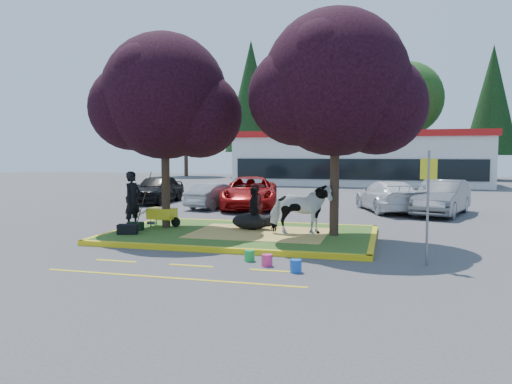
% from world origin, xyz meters
% --- Properties ---
extents(ground, '(90.00, 90.00, 0.00)m').
position_xyz_m(ground, '(0.00, 0.00, 0.00)').
color(ground, '#424244').
rests_on(ground, ground).
extents(median_island, '(8.00, 5.00, 0.15)m').
position_xyz_m(median_island, '(0.00, 0.00, 0.07)').
color(median_island, '#335A1C').
rests_on(median_island, ground).
extents(curb_near, '(8.30, 0.16, 0.15)m').
position_xyz_m(curb_near, '(0.00, -2.58, 0.07)').
color(curb_near, yellow).
rests_on(curb_near, ground).
extents(curb_far, '(8.30, 0.16, 0.15)m').
position_xyz_m(curb_far, '(0.00, 2.58, 0.07)').
color(curb_far, yellow).
rests_on(curb_far, ground).
extents(curb_left, '(0.16, 5.30, 0.15)m').
position_xyz_m(curb_left, '(-4.08, 0.00, 0.07)').
color(curb_left, yellow).
rests_on(curb_left, ground).
extents(curb_right, '(0.16, 5.30, 0.15)m').
position_xyz_m(curb_right, '(4.08, 0.00, 0.07)').
color(curb_right, yellow).
rests_on(curb_right, ground).
extents(straw_bedding, '(4.20, 3.00, 0.01)m').
position_xyz_m(straw_bedding, '(0.60, 0.00, 0.15)').
color(straw_bedding, '#E3C35D').
rests_on(straw_bedding, median_island).
extents(tree_purple_left, '(5.06, 4.20, 6.51)m').
position_xyz_m(tree_purple_left, '(-2.78, 0.38, 4.36)').
color(tree_purple_left, black).
rests_on(tree_purple_left, median_island).
extents(tree_purple_right, '(5.30, 4.40, 6.82)m').
position_xyz_m(tree_purple_right, '(2.92, 0.18, 4.56)').
color(tree_purple_right, black).
rests_on(tree_purple_right, median_island).
extents(fire_lane_stripe_a, '(1.10, 0.12, 0.01)m').
position_xyz_m(fire_lane_stripe_a, '(-2.00, -4.20, 0.00)').
color(fire_lane_stripe_a, yellow).
rests_on(fire_lane_stripe_a, ground).
extents(fire_lane_stripe_b, '(1.10, 0.12, 0.01)m').
position_xyz_m(fire_lane_stripe_b, '(0.00, -4.20, 0.00)').
color(fire_lane_stripe_b, yellow).
rests_on(fire_lane_stripe_b, ground).
extents(fire_lane_stripe_c, '(1.10, 0.12, 0.01)m').
position_xyz_m(fire_lane_stripe_c, '(2.00, -4.20, 0.00)').
color(fire_lane_stripe_c, yellow).
rests_on(fire_lane_stripe_c, ground).
extents(fire_lane_long, '(6.00, 0.10, 0.01)m').
position_xyz_m(fire_lane_long, '(0.00, -5.40, 0.00)').
color(fire_lane_long, yellow).
rests_on(fire_lane_long, ground).
extents(retail_building, '(20.40, 8.40, 4.40)m').
position_xyz_m(retail_building, '(2.00, 27.98, 2.25)').
color(retail_building, silver).
rests_on(retail_building, ground).
extents(treeline, '(46.58, 7.80, 14.63)m').
position_xyz_m(treeline, '(1.23, 37.61, 7.73)').
color(treeline, black).
rests_on(treeline, ground).
extents(cow, '(2.01, 1.24, 1.58)m').
position_xyz_m(cow, '(1.89, 0.01, 0.94)').
color(cow, white).
rests_on(cow, median_island).
extents(calf, '(1.44, 1.13, 0.55)m').
position_xyz_m(calf, '(0.12, 0.64, 0.42)').
color(calf, black).
rests_on(calf, median_island).
extents(handler, '(0.59, 0.78, 1.91)m').
position_xyz_m(handler, '(-3.70, -0.23, 1.11)').
color(handler, black).
rests_on(handler, median_island).
extents(visitor_a, '(0.66, 0.79, 1.47)m').
position_xyz_m(visitor_a, '(-0.02, 1.68, 0.89)').
color(visitor_a, '#4B1519').
rests_on(visitor_a, median_island).
extents(visitor_b, '(0.50, 0.88, 1.41)m').
position_xyz_m(visitor_b, '(0.24, 0.58, 0.86)').
color(visitor_b, black).
rests_on(visitor_b, median_island).
extents(wheelbarrow, '(1.67, 0.65, 0.63)m').
position_xyz_m(wheelbarrow, '(-3.00, 0.53, 0.58)').
color(wheelbarrow, black).
rests_on(wheelbarrow, median_island).
extents(gear_bag_dark, '(0.67, 0.47, 0.31)m').
position_xyz_m(gear_bag_dark, '(-3.33, -1.26, 0.30)').
color(gear_bag_dark, black).
rests_on(gear_bag_dark, median_island).
extents(gear_bag_green, '(0.53, 0.36, 0.26)m').
position_xyz_m(gear_bag_green, '(-3.48, -0.49, 0.28)').
color(gear_bag_green, black).
rests_on(gear_bag_green, median_island).
extents(sign_post, '(0.38, 0.09, 2.74)m').
position_xyz_m(sign_post, '(5.40, -2.70, 1.71)').
color(sign_post, slate).
rests_on(sign_post, ground).
extents(bucket_green, '(0.31, 0.31, 0.27)m').
position_xyz_m(bucket_green, '(1.20, -3.34, 0.13)').
color(bucket_green, green).
rests_on(bucket_green, ground).
extents(bucket_pink, '(0.29, 0.29, 0.28)m').
position_xyz_m(bucket_pink, '(1.75, -3.76, 0.14)').
color(bucket_pink, '#DB3078').
rests_on(bucket_pink, ground).
extents(bucket_blue, '(0.28, 0.28, 0.29)m').
position_xyz_m(bucket_blue, '(2.52, -4.19, 0.14)').
color(bucket_blue, blue).
rests_on(bucket_blue, ground).
extents(car_black, '(1.95, 4.46, 1.49)m').
position_xyz_m(car_black, '(-7.46, 9.14, 0.75)').
color(car_black, black).
rests_on(car_black, ground).
extents(car_silver, '(2.08, 3.82, 1.19)m').
position_xyz_m(car_silver, '(-3.62, 7.68, 0.60)').
color(car_silver, gray).
rests_on(car_silver, ground).
extents(car_red, '(3.63, 5.88, 1.52)m').
position_xyz_m(car_red, '(-1.93, 7.90, 0.76)').
color(car_red, '#A20E0D').
rests_on(car_red, ground).
extents(car_white, '(3.37, 5.18, 1.40)m').
position_xyz_m(car_white, '(4.44, 8.35, 0.70)').
color(car_white, white).
rests_on(car_white, ground).
extents(car_grey, '(2.90, 4.84, 1.51)m').
position_xyz_m(car_grey, '(6.71, 7.59, 0.75)').
color(car_grey, slate).
rests_on(car_grey, ground).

